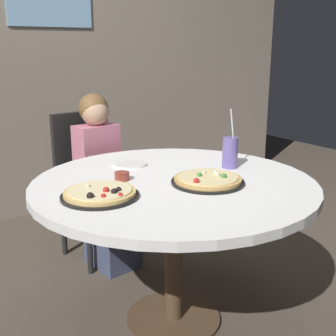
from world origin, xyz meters
The scene contains 10 objects.
ground_plane centered at (0.00, 0.00, 0.00)m, with size 8.00×8.00×0.00m, color #4C4238.
wall_with_window centered at (0.00, 1.94, 1.45)m, with size 5.20×0.14×2.90m.
dining_table centered at (0.00, 0.00, 0.66)m, with size 1.34×1.34×0.75m.
chair_wooden centered at (-0.01, 0.96, 0.53)m, with size 0.44×0.44×0.95m.
diner_child centered at (0.01, 0.78, 0.48)m, with size 0.29×0.42×1.08m.
pizza_veggie centered at (0.11, -0.12, 0.77)m, with size 0.34×0.34×0.05m.
pizza_cheese centered at (-0.39, -0.02, 0.77)m, with size 0.33×0.33×0.05m.
soda_cup centered at (0.37, 0.03, 0.83)m, with size 0.08×0.08×0.31m.
sauce_bowl centered at (-0.20, 0.14, 0.77)m, with size 0.07×0.07×0.04m, color brown.
plate_small centered at (-0.04, 0.36, 0.76)m, with size 0.18×0.18×0.01m, color white.
Camera 1 is at (-1.12, -1.62, 1.36)m, focal length 46.96 mm.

